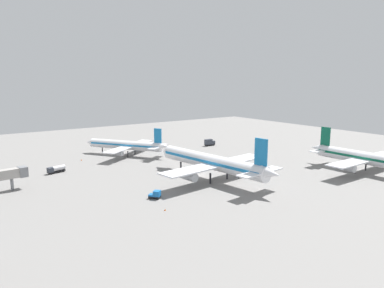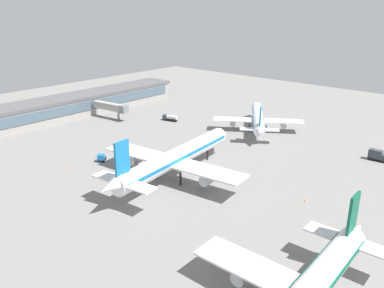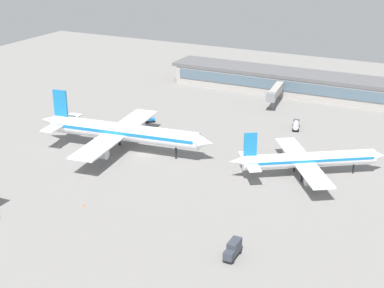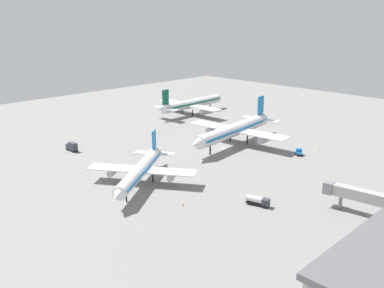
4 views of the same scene
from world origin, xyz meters
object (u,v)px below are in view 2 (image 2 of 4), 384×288
at_px(fuel_truck, 170,118).
at_px(catering_truck, 378,155).
at_px(airplane_taxiing, 175,158).
at_px(airplane_distant, 258,118).
at_px(safety_cone_far_side, 305,201).
at_px(baggage_tug, 101,158).
at_px(safety_cone_near_gate, 218,119).
at_px(safety_cone_mid_apron, 68,167).

bearing_deg(fuel_truck, catering_truck, 172.98).
height_order(airplane_taxiing, airplane_distant, airplane_taxiing).
bearing_deg(safety_cone_far_side, catering_truck, 173.64).
bearing_deg(airplane_taxiing, safety_cone_far_side, -79.18).
xyz_separation_m(baggage_tug, safety_cone_near_gate, (-59.51, -1.37, -0.86)).
relative_size(airplane_distant, safety_cone_far_side, 60.39).
bearing_deg(fuel_truck, airplane_distant, -173.68).
bearing_deg(catering_truck, baggage_tug, -138.83).
height_order(baggage_tug, safety_cone_mid_apron, baggage_tug).
distance_m(catering_truck, baggage_tug, 83.84).
relative_size(fuel_truck, safety_cone_mid_apron, 10.96).
bearing_deg(fuel_truck, safety_cone_mid_apron, 87.81).
height_order(airplane_taxiing, fuel_truck, airplane_taxiing).
relative_size(airplane_taxiing, fuel_truck, 8.15).
relative_size(safety_cone_near_gate, safety_cone_mid_apron, 1.00).
relative_size(airplane_distant, fuel_truck, 5.51).
height_order(catering_truck, baggage_tug, catering_truck).
distance_m(airplane_distant, safety_cone_near_gate, 20.23).
height_order(airplane_distant, safety_cone_near_gate, airplane_distant).
bearing_deg(airplane_taxiing, catering_truck, -43.72).
relative_size(catering_truck, baggage_tug, 1.50).
bearing_deg(safety_cone_mid_apron, fuel_truck, -167.27).
bearing_deg(safety_cone_near_gate, fuel_truck, -43.83).
relative_size(airplane_taxiing, airplane_distant, 1.48).
height_order(catering_truck, safety_cone_near_gate, catering_truck).
distance_m(airplane_distant, safety_cone_mid_apron, 71.23).
distance_m(airplane_taxiing, safety_cone_near_gate, 59.82).
bearing_deg(airplane_taxiing, airplane_distant, 0.58).
xyz_separation_m(airplane_taxiing, baggage_tug, (6.17, -25.14, -4.77)).
distance_m(airplane_distant, safety_cone_far_side, 57.62).
xyz_separation_m(fuel_truck, baggage_tug, (45.16, 15.14, -0.23)).
xyz_separation_m(airplane_distant, safety_cone_near_gate, (-1.33, -19.72, -4.30)).
height_order(safety_cone_near_gate, safety_cone_far_side, same).
height_order(fuel_truck, catering_truck, catering_truck).
distance_m(airplane_taxiing, airplane_distant, 52.46).
bearing_deg(safety_cone_mid_apron, airplane_taxiing, 119.68).
bearing_deg(catering_truck, fuel_truck, -172.77).
xyz_separation_m(safety_cone_near_gate, safety_cone_far_side, (42.84, 59.45, 0.00)).
bearing_deg(safety_cone_mid_apron, baggage_tug, 164.23).
distance_m(catering_truck, safety_cone_mid_apron, 92.53).
distance_m(safety_cone_mid_apron, safety_cone_far_side, 66.31).
bearing_deg(safety_cone_near_gate, catering_truck, 86.79).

